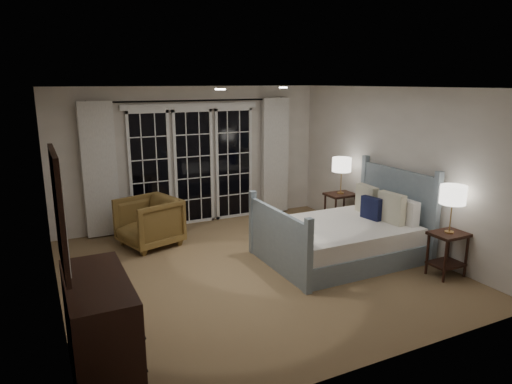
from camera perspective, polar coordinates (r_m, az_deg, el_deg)
name	(u,v)px	position (r m, az deg, el deg)	size (l,w,h in m)	color
floor	(252,269)	(6.52, -0.46, -9.61)	(5.00, 5.00, 0.00)	#876648
ceiling	(252,88)	(5.99, -0.50, 12.92)	(5.00, 5.00, 0.00)	silver
wall_left	(50,204)	(5.56, -24.37, -1.40)	(0.02, 5.00, 2.50)	silver
wall_right	(394,168)	(7.55, 16.90, 2.93)	(0.02, 5.00, 2.50)	silver
wall_back	(193,156)	(8.42, -7.92, 4.46)	(5.00, 0.02, 2.50)	silver
wall_front	(377,238)	(4.12, 14.93, -5.62)	(5.00, 0.02, 2.50)	silver
french_doors	(194,165)	(8.41, -7.80, 3.34)	(2.50, 0.04, 2.20)	black
curtain_rod	(193,101)	(8.23, -7.93, 11.25)	(0.03, 0.03, 3.50)	black
curtain_left	(100,170)	(7.96, -18.95, 2.59)	(0.55, 0.10, 2.25)	white
curtain_right	(275,156)	(8.98, 2.40, 4.50)	(0.55, 0.10, 2.25)	white
downlight_a	(283,88)	(6.90, 3.42, 12.91)	(0.12, 0.12, 0.01)	white
downlight_b	(220,89)	(5.39, -4.50, 12.69)	(0.12, 0.12, 0.01)	white
bed	(344,237)	(6.95, 10.89, -5.53)	(2.18, 1.56, 1.27)	gray
nightstand_left	(447,248)	(6.70, 22.82, -6.42)	(0.47, 0.38, 0.61)	black
nightstand_right	(340,205)	(8.26, 10.45, -1.66)	(0.50, 0.40, 0.65)	black
lamp_left	(453,195)	(6.50, 23.41, -0.37)	(0.34, 0.34, 0.65)	#B48848
lamp_right	(342,165)	(8.10, 10.67, 3.34)	(0.33, 0.33, 0.64)	#B48848
armchair	(149,222)	(7.49, -13.23, -3.68)	(0.84, 0.86, 0.78)	brown
dresser	(100,326)	(4.47, -18.88, -15.58)	(0.54, 1.27, 0.90)	black
mirror	(59,211)	(4.05, -23.39, -2.19)	(0.05, 0.85, 1.00)	black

